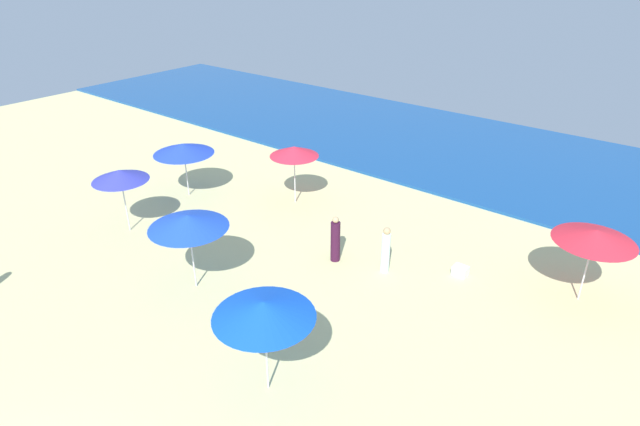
{
  "coord_description": "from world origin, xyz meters",
  "views": [
    {
      "loc": [
        8.02,
        -0.84,
        9.64
      ],
      "look_at": [
        -2.08,
        11.89,
        1.33
      ],
      "focal_mm": 29.7,
      "sensor_mm": 36.0,
      "label": 1
    }
  ],
  "objects_px": {
    "beachgoer_1": "(335,240)",
    "umbrella_0": "(120,175)",
    "umbrella_1": "(294,151)",
    "umbrella_3": "(264,309)",
    "beachgoer_3": "(386,251)",
    "beach_ball_2": "(287,330)",
    "umbrella_5": "(595,236)",
    "umbrella_4": "(188,221)",
    "cooler_box_1": "(460,271)",
    "umbrella_2": "(183,149)"
  },
  "relations": [
    {
      "from": "beachgoer_1",
      "to": "umbrella_0",
      "type": "bearing_deg",
      "value": 84.05
    },
    {
      "from": "umbrella_0",
      "to": "beachgoer_1",
      "type": "height_order",
      "value": "umbrella_0"
    },
    {
      "from": "umbrella_1",
      "to": "umbrella_3",
      "type": "bearing_deg",
      "value": -52.82
    },
    {
      "from": "beachgoer_3",
      "to": "beach_ball_2",
      "type": "xyz_separation_m",
      "value": [
        -0.38,
        -4.39,
        -0.6
      ]
    },
    {
      "from": "umbrella_1",
      "to": "umbrella_5",
      "type": "relative_size",
      "value": 1.02
    },
    {
      "from": "umbrella_0",
      "to": "umbrella_4",
      "type": "xyz_separation_m",
      "value": [
        4.83,
        -0.84,
        0.07
      ]
    },
    {
      "from": "umbrella_0",
      "to": "beachgoer_1",
      "type": "bearing_deg",
      "value": 23.07
    },
    {
      "from": "beach_ball_2",
      "to": "umbrella_5",
      "type": "bearing_deg",
      "value": 49.13
    },
    {
      "from": "umbrella_0",
      "to": "cooler_box_1",
      "type": "xyz_separation_m",
      "value": [
        11.08,
        4.9,
        -2.08
      ]
    },
    {
      "from": "umbrella_1",
      "to": "beachgoer_1",
      "type": "height_order",
      "value": "umbrella_1"
    },
    {
      "from": "umbrella_0",
      "to": "beach_ball_2",
      "type": "height_order",
      "value": "umbrella_0"
    },
    {
      "from": "umbrella_5",
      "to": "beachgoer_3",
      "type": "bearing_deg",
      "value": -156.68
    },
    {
      "from": "umbrella_2",
      "to": "cooler_box_1",
      "type": "distance_m",
      "value": 12.08
    },
    {
      "from": "umbrella_4",
      "to": "cooler_box_1",
      "type": "bearing_deg",
      "value": 42.58
    },
    {
      "from": "umbrella_3",
      "to": "beachgoer_3",
      "type": "bearing_deg",
      "value": 95.03
    },
    {
      "from": "beachgoer_1",
      "to": "beachgoer_3",
      "type": "height_order",
      "value": "beachgoer_1"
    },
    {
      "from": "umbrella_4",
      "to": "cooler_box_1",
      "type": "distance_m",
      "value": 8.75
    },
    {
      "from": "umbrella_1",
      "to": "umbrella_4",
      "type": "distance_m",
      "value": 6.71
    },
    {
      "from": "beachgoer_3",
      "to": "beach_ball_2",
      "type": "relative_size",
      "value": 4.41
    },
    {
      "from": "umbrella_2",
      "to": "beachgoer_1",
      "type": "height_order",
      "value": "umbrella_2"
    },
    {
      "from": "beachgoer_1",
      "to": "beachgoer_3",
      "type": "relative_size",
      "value": 1.01
    },
    {
      "from": "umbrella_0",
      "to": "beachgoer_1",
      "type": "xyz_separation_m",
      "value": [
        7.33,
        3.12,
        -1.46
      ]
    },
    {
      "from": "beach_ball_2",
      "to": "beachgoer_1",
      "type": "bearing_deg",
      "value": 108.42
    },
    {
      "from": "umbrella_1",
      "to": "beachgoer_3",
      "type": "height_order",
      "value": "umbrella_1"
    },
    {
      "from": "umbrella_0",
      "to": "umbrella_3",
      "type": "relative_size",
      "value": 0.95
    },
    {
      "from": "beach_ball_2",
      "to": "umbrella_1",
      "type": "bearing_deg",
      "value": 129.31
    },
    {
      "from": "umbrella_0",
      "to": "umbrella_4",
      "type": "relative_size",
      "value": 0.97
    },
    {
      "from": "umbrella_3",
      "to": "beachgoer_3",
      "type": "distance_m",
      "value": 6.34
    },
    {
      "from": "beachgoer_3",
      "to": "beachgoer_1",
      "type": "bearing_deg",
      "value": 146.05
    },
    {
      "from": "umbrella_1",
      "to": "umbrella_3",
      "type": "relative_size",
      "value": 0.96
    },
    {
      "from": "beachgoer_1",
      "to": "beachgoer_3",
      "type": "distance_m",
      "value": 1.75
    },
    {
      "from": "umbrella_2",
      "to": "beachgoer_1",
      "type": "distance_m",
      "value": 8.2
    },
    {
      "from": "umbrella_3",
      "to": "beach_ball_2",
      "type": "height_order",
      "value": "umbrella_3"
    },
    {
      "from": "umbrella_1",
      "to": "beachgoer_3",
      "type": "xyz_separation_m",
      "value": [
        5.71,
        -2.13,
        -1.46
      ]
    },
    {
      "from": "beachgoer_1",
      "to": "umbrella_3",
      "type": "bearing_deg",
      "value": 172.48
    },
    {
      "from": "beach_ball_2",
      "to": "umbrella_0",
      "type": "bearing_deg",
      "value": 174.65
    },
    {
      "from": "umbrella_3",
      "to": "umbrella_5",
      "type": "distance_m",
      "value": 9.78
    },
    {
      "from": "umbrella_4",
      "to": "beach_ball_2",
      "type": "xyz_separation_m",
      "value": [
        3.81,
        0.03,
        -2.12
      ]
    },
    {
      "from": "beachgoer_3",
      "to": "umbrella_5",
      "type": "bearing_deg",
      "value": -25.6
    },
    {
      "from": "beachgoer_3",
      "to": "cooler_box_1",
      "type": "relative_size",
      "value": 3.48
    },
    {
      "from": "beachgoer_3",
      "to": "umbrella_4",
      "type": "bearing_deg",
      "value": 177.53
    },
    {
      "from": "umbrella_2",
      "to": "cooler_box_1",
      "type": "xyz_separation_m",
      "value": [
        11.84,
        1.49,
        -1.93
      ]
    },
    {
      "from": "umbrella_0",
      "to": "umbrella_2",
      "type": "relative_size",
      "value": 0.98
    },
    {
      "from": "umbrella_0",
      "to": "umbrella_3",
      "type": "xyz_separation_m",
      "value": [
        9.56,
        -2.54,
        0.12
      ]
    },
    {
      "from": "beachgoer_1",
      "to": "beach_ball_2",
      "type": "bearing_deg",
      "value": 169.39
    },
    {
      "from": "umbrella_4",
      "to": "beachgoer_1",
      "type": "xyz_separation_m",
      "value": [
        2.5,
        3.96,
        -1.53
      ]
    },
    {
      "from": "umbrella_5",
      "to": "umbrella_0",
      "type": "bearing_deg",
      "value": -157.74
    },
    {
      "from": "beachgoer_1",
      "to": "umbrella_4",
      "type": "bearing_deg",
      "value": 118.69
    },
    {
      "from": "umbrella_0",
      "to": "umbrella_5",
      "type": "xyz_separation_m",
      "value": [
        14.46,
        5.92,
        -0.02
      ]
    },
    {
      "from": "umbrella_1",
      "to": "beach_ball_2",
      "type": "relative_size",
      "value": 6.64
    }
  ]
}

